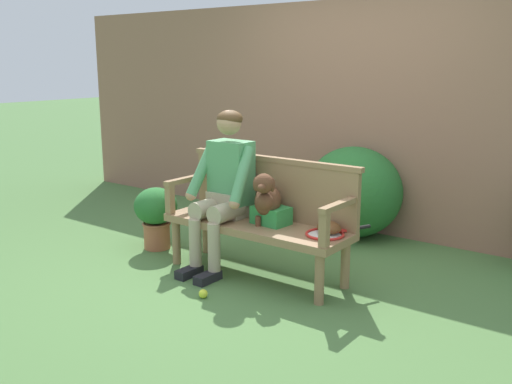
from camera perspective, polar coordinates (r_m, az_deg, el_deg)
name	(u,v)px	position (r m, az deg, el deg)	size (l,w,h in m)	color
ground_plane	(256,275)	(4.73, 0.00, -8.15)	(40.00, 40.00, 0.00)	#4C753D
brick_garden_fence	(364,117)	(5.99, 10.58, 7.29)	(8.00, 0.30, 2.28)	#936651
hedge_bush_mid_left	(354,192)	(5.73, 9.59, 0.01)	(0.96, 0.88, 0.89)	#286B2D
garden_bench	(256,230)	(4.61, 0.00, -3.76)	(1.57, 0.50, 0.44)	#93704C
bench_backrest	(272,187)	(4.71, 1.61, 0.52)	(1.61, 0.06, 0.50)	#93704C
bench_armrest_left_end	(180,188)	(4.96, -7.50, 0.42)	(0.06, 0.50, 0.28)	#93704C
bench_armrest_right_end	(333,215)	(4.08, 7.63, -2.28)	(0.06, 0.50, 0.28)	#93704C
person_seated	(225,184)	(4.71, -3.10, 0.76)	(0.56, 0.65, 1.31)	black
dog_on_bench	(267,198)	(4.49, 1.07, -0.62)	(0.30, 0.42, 0.43)	brown
tennis_racket	(328,234)	(4.31, 7.10, -4.09)	(0.38, 0.58, 0.03)	red
baseball_glove	(329,227)	(4.34, 7.19, -3.49)	(0.22, 0.17, 0.09)	brown
sports_bag	(271,215)	(4.55, 1.49, -2.30)	(0.28, 0.20, 0.14)	#2D8E42
tennis_ball	(203,294)	(4.30, -5.22, -9.95)	(0.07, 0.07, 0.07)	#CCDB33
potted_plant	(156,212)	(5.37, -9.82, -1.99)	(0.39, 0.39, 0.57)	#A85B3D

